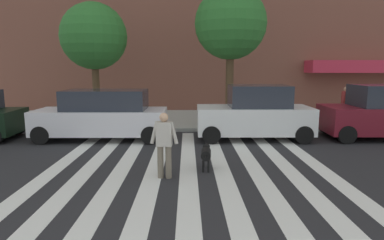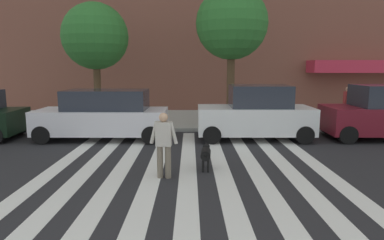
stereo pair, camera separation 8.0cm
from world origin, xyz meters
TOP-DOWN VIEW (x-y plane):
  - ground_plane at (0.00, 6.39)m, footprint 160.00×160.00m
  - sidewalk_far at (0.00, 15.78)m, footprint 80.00×6.00m
  - crosswalk_stripes at (0.61, 6.39)m, footprint 7.65×12.18m
  - parked_car_behind_first at (-2.62, 11.38)m, footprint 4.89×1.94m
  - parked_car_third_in_line at (3.16, 11.38)m, footprint 4.29×1.97m
  - parked_car_fourth_in_line at (8.07, 11.38)m, footprint 4.37×2.15m
  - street_tree_nearest at (-3.68, 14.54)m, footprint 3.03×3.03m
  - street_tree_middle at (2.51, 14.02)m, footprint 3.18×3.18m
  - pedestrian_dog_walker at (0.02, 6.91)m, footprint 0.71×0.27m
  - dog_on_leash at (1.09, 7.59)m, footprint 0.30×0.96m
  - pedestrian_bystander at (8.22, 14.75)m, footprint 0.61×0.51m

SIDE VIEW (x-z plane):
  - ground_plane at x=0.00m, z-range 0.00..0.00m
  - crosswalk_stripes at x=0.61m, z-range 0.00..0.01m
  - sidewalk_far at x=0.00m, z-range 0.00..0.15m
  - dog_on_leash at x=1.09m, z-range 0.12..0.77m
  - pedestrian_dog_walker at x=0.02m, z-range 0.11..1.75m
  - parked_car_behind_first at x=-2.62m, z-range -0.01..1.87m
  - parked_car_third_in_line at x=3.16m, z-range -0.06..1.99m
  - parked_car_fourth_in_line at x=8.07m, z-range -0.04..2.02m
  - pedestrian_bystander at x=8.22m, z-range 0.26..1.90m
  - street_tree_nearest at x=-3.68m, z-range 1.35..6.83m
  - street_tree_middle at x=2.51m, z-range 1.56..7.63m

